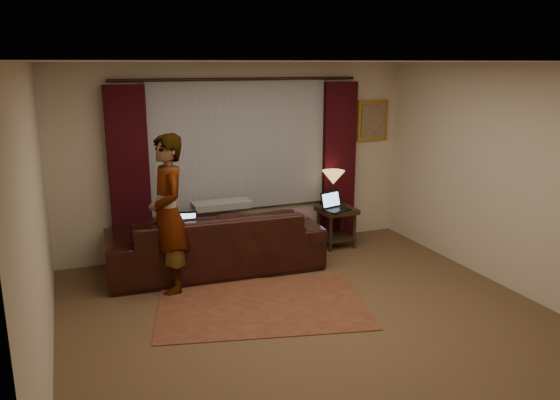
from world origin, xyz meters
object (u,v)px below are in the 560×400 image
object	(u,v)px
sofa	(214,229)
person	(168,214)
laptop_sofa	(182,226)
tiffany_lamp	(333,188)
end_table	(336,227)
laptop_table	(337,202)

from	to	relation	value
sofa	person	size ratio (longest dim) A/B	1.46
laptop_sofa	tiffany_lamp	xyz separation A→B (m)	(2.30, 0.52, 0.16)
end_table	person	distance (m)	2.69
person	sofa	bearing A→B (deg)	120.65
laptop_table	person	distance (m)	2.53
end_table	tiffany_lamp	xyz separation A→B (m)	(-0.01, 0.12, 0.55)
laptop_sofa	tiffany_lamp	size ratio (longest dim) A/B	0.76
sofa	person	xyz separation A→B (m)	(-0.65, -0.45, 0.38)
end_table	tiffany_lamp	world-z (taller)	tiffany_lamp
laptop_sofa	sofa	bearing A→B (deg)	32.53
end_table	laptop_table	world-z (taller)	laptop_table
laptop_sofa	tiffany_lamp	distance (m)	2.36
sofa	laptop_sofa	bearing A→B (deg)	23.09
laptop_table	tiffany_lamp	bearing A→B (deg)	59.27
end_table	sofa	bearing A→B (deg)	-172.59
laptop_sofa	person	distance (m)	0.43
sofa	tiffany_lamp	bearing A→B (deg)	-166.03
end_table	person	xyz separation A→B (m)	(-2.52, -0.69, 0.63)
person	tiffany_lamp	bearing A→B (deg)	103.87
tiffany_lamp	laptop_table	size ratio (longest dim) A/B	1.38
laptop_sofa	end_table	bearing A→B (deg)	22.40
laptop_table	person	bearing A→B (deg)	176.48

